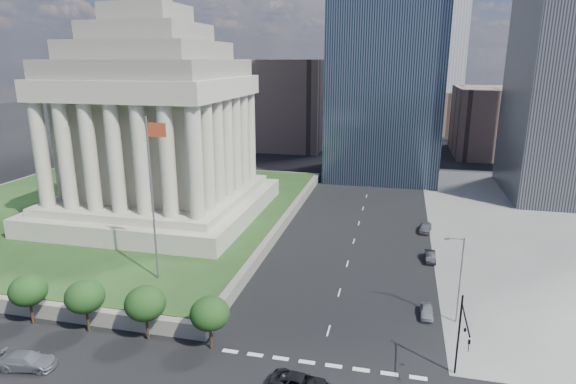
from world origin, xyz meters
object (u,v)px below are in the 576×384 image
(parked_sedan_near, at_px, (427,312))
(parked_sedan_mid, at_px, (430,256))
(street_lamp_north, at_px, (459,275))
(flagpole, at_px, (153,191))
(pickup_truck, at_px, (301,384))
(war_memorial, at_px, (154,101))
(parked_sedan_far, at_px, (425,228))
(suv_grey, at_px, (27,361))
(traffic_signal_ne, at_px, (462,334))

(parked_sedan_near, xyz_separation_m, parked_sedan_mid, (1.14, 16.32, 0.05))
(street_lamp_north, distance_m, parked_sedan_mid, 17.62)
(flagpole, height_order, parked_sedan_near, flagpole)
(flagpole, bearing_deg, pickup_truck, -34.36)
(street_lamp_north, bearing_deg, pickup_truck, -132.75)
(war_memorial, xyz_separation_m, parked_sedan_far, (45.30, 6.12, -20.63))
(pickup_truck, bearing_deg, parked_sedan_far, -8.26)
(pickup_truck, bearing_deg, parked_sedan_mid, -13.99)
(suv_grey, bearing_deg, parked_sedan_far, -47.84)
(parked_sedan_near, relative_size, parked_sedan_far, 0.80)
(parked_sedan_mid, xyz_separation_m, parked_sedan_far, (-0.20, 12.31, 0.10))
(flagpole, bearing_deg, traffic_signal_ne, -16.71)
(traffic_signal_ne, distance_m, pickup_truck, 14.65)
(traffic_signal_ne, bearing_deg, suv_grey, -170.39)
(pickup_truck, bearing_deg, parked_sedan_near, -28.28)
(war_memorial, bearing_deg, parked_sedan_far, 7.69)
(flagpole, height_order, parked_sedan_far, flagpole)
(street_lamp_north, height_order, parked_sedan_near, street_lamp_north)
(war_memorial, height_order, parked_sedan_near, war_memorial)
(street_lamp_north, relative_size, suv_grey, 1.83)
(pickup_truck, xyz_separation_m, suv_grey, (-25.85, -2.60, 0.01))
(parked_sedan_far, bearing_deg, parked_sedan_near, -84.20)
(flagpole, distance_m, parked_sedan_near, 34.56)
(war_memorial, bearing_deg, suv_grey, -79.90)
(traffic_signal_ne, distance_m, parked_sedan_far, 40.69)
(traffic_signal_ne, height_order, suv_grey, traffic_signal_ne)
(pickup_truck, xyz_separation_m, parked_sedan_far, (12.15, 44.46, -0.01))
(parked_sedan_near, bearing_deg, parked_sedan_far, 88.00)
(parked_sedan_near, bearing_deg, war_memorial, 152.98)
(traffic_signal_ne, relative_size, suv_grey, 1.47)
(flagpole, xyz_separation_m, traffic_signal_ne, (34.33, -10.30, -7.86))
(war_memorial, distance_m, parked_sedan_far, 50.15)
(parked_sedan_near, bearing_deg, flagpole, -177.47)
(parked_sedan_mid, bearing_deg, flagpole, -153.02)
(traffic_signal_ne, distance_m, parked_sedan_mid, 28.50)
(parked_sedan_mid, bearing_deg, traffic_signal_ne, -89.09)
(flagpole, distance_m, street_lamp_north, 35.95)
(parked_sedan_far, bearing_deg, traffic_signal_ne, -80.61)
(traffic_signal_ne, xyz_separation_m, parked_sedan_far, (-1.20, 40.42, -4.48))
(war_memorial, distance_m, parked_sedan_mid, 50.38)
(war_memorial, xyz_separation_m, parked_sedan_near, (44.36, -22.52, -20.78))
(street_lamp_north, height_order, pickup_truck, street_lamp_north)
(traffic_signal_ne, distance_m, suv_grey, 40.02)
(war_memorial, xyz_separation_m, street_lamp_north, (47.33, -23.00, -15.74))
(flagpole, distance_m, suv_grey, 21.51)
(traffic_signal_ne, bearing_deg, street_lamp_north, 85.81)
(suv_grey, height_order, parked_sedan_far, suv_grey)
(traffic_signal_ne, relative_size, street_lamp_north, 0.80)
(parked_sedan_near, distance_m, parked_sedan_mid, 16.36)
(suv_grey, xyz_separation_m, parked_sedan_near, (37.07, 18.43, -0.17))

